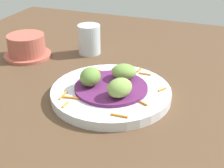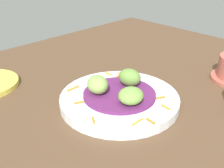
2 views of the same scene
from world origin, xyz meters
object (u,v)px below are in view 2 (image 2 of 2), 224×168
Objects in this scene: main_plate at (119,100)px; guac_scoop_left at (131,96)px; guac_scoop_right at (98,85)px; guac_scoop_center at (130,77)px.

main_plate is 5.67cm from guac_scoop_left.
guac_scoop_left is 8.00cm from guac_scoop_right.
guac_scoop_center is at bearing 72.54° from guac_scoop_right.
guac_scoop_right is at bearing -167.46° from guac_scoop_left.
main_plate is 4.67× the size of guac_scoop_right.
main_plate is 4.92× the size of guac_scoop_center.
main_plate is at bearing 162.54° from guac_scoop_left.
guac_scoop_left reaches higher than main_plate.
guac_scoop_right is (-2.40, -7.62, -0.01)cm from guac_scoop_center.
guac_scoop_center reaches higher than guac_scoop_left.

